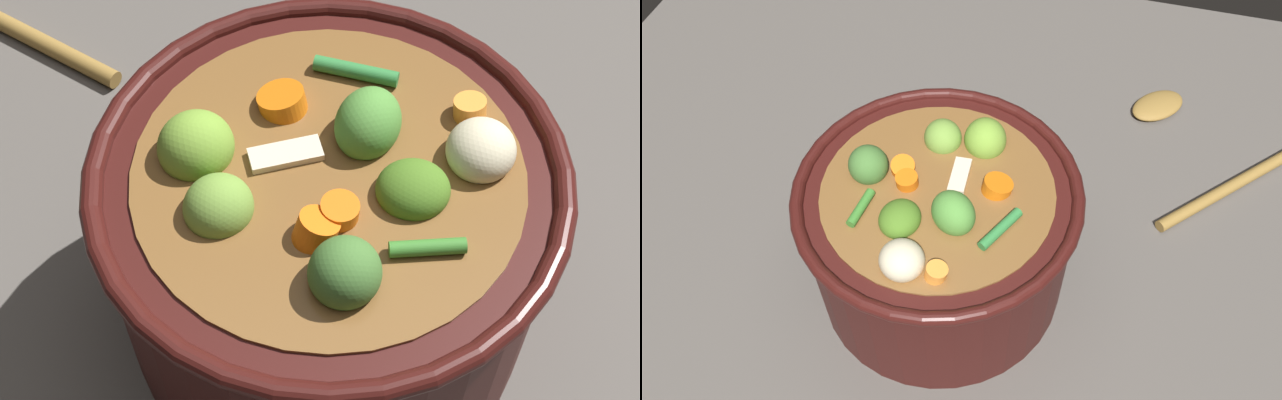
{
  "view_description": "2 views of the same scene",
  "coord_description": "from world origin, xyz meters",
  "views": [
    {
      "loc": [
        -0.06,
        -0.3,
        0.56
      ],
      "look_at": [
        -0.0,
        0.0,
        0.12
      ],
      "focal_mm": 54.19,
      "sensor_mm": 36.0,
      "label": 1
    },
    {
      "loc": [
        0.34,
        0.12,
        0.61
      ],
      "look_at": [
        -0.01,
        0.02,
        0.12
      ],
      "focal_mm": 36.48,
      "sensor_mm": 36.0,
      "label": 2
    }
  ],
  "objects": [
    {
      "name": "ground_plane",
      "position": [
        0.0,
        0.0,
        0.0
      ],
      "size": [
        1.1,
        1.1,
        0.0
      ],
      "primitive_type": "plane",
      "color": "#514C47"
    },
    {
      "name": "cooking_pot",
      "position": [
        -0.0,
        -0.0,
        0.08
      ],
      "size": [
        0.26,
        0.26,
        0.18
      ],
      "color": "#38110F",
      "rests_on": "ground_plane"
    }
  ]
}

